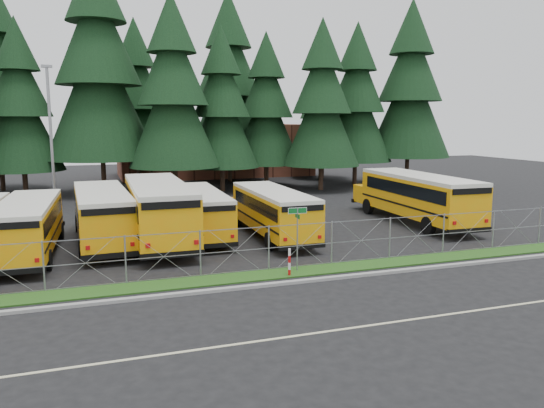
{
  "coord_description": "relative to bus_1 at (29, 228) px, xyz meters",
  "views": [
    {
      "loc": [
        -8.15,
        -22.17,
        6.47
      ],
      "look_at": [
        0.87,
        4.0,
        2.09
      ],
      "focal_mm": 35.0,
      "sensor_mm": 36.0,
      "label": 1
    }
  ],
  "objects": [
    {
      "name": "ground",
      "position": [
        11.06,
        -5.18,
        -1.36
      ],
      "size": [
        120.0,
        120.0,
        0.0
      ],
      "primitive_type": "plane",
      "color": "black",
      "rests_on": "ground"
    },
    {
      "name": "curb",
      "position": [
        11.06,
        -8.28,
        -1.3
      ],
      "size": [
        50.0,
        0.25,
        0.12
      ],
      "primitive_type": "cube",
      "color": "gray",
      "rests_on": "ground"
    },
    {
      "name": "grass_verge",
      "position": [
        11.06,
        -6.88,
        -1.33
      ],
      "size": [
        50.0,
        1.4,
        0.06
      ],
      "primitive_type": "cube",
      "color": "#1A4012",
      "rests_on": "ground"
    },
    {
      "name": "road_lane_line",
      "position": [
        11.06,
        -13.18,
        -1.35
      ],
      "size": [
        50.0,
        0.12,
        0.01
      ],
      "primitive_type": "cube",
      "color": "beige",
      "rests_on": "ground"
    },
    {
      "name": "chainlink_fence",
      "position": [
        11.06,
        -6.18,
        -0.36
      ],
      "size": [
        44.0,
        0.1,
        2.0
      ],
      "primitive_type": null,
      "color": "gray",
      "rests_on": "ground"
    },
    {
      "name": "brick_building",
      "position": [
        17.06,
        34.82,
        1.64
      ],
      "size": [
        22.0,
        10.0,
        6.0
      ],
      "primitive_type": "cube",
      "color": "brown",
      "rests_on": "ground"
    },
    {
      "name": "bus_1",
      "position": [
        0.0,
        0.0,
        0.0
      ],
      "size": [
        2.83,
        10.46,
        2.72
      ],
      "primitive_type": null,
      "rotation": [
        0.0,
        0.0,
        -0.04
      ],
      "color": "orange",
      "rests_on": "ground"
    },
    {
      "name": "bus_2",
      "position": [
        3.38,
        1.59,
        0.09
      ],
      "size": [
        3.05,
        11.15,
        2.9
      ],
      "primitive_type": null,
      "rotation": [
        0.0,
        0.0,
        0.04
      ],
      "color": "orange",
      "rests_on": "ground"
    },
    {
      "name": "bus_3",
      "position": [
        6.23,
        1.19,
        0.26
      ],
      "size": [
        3.05,
        12.36,
        3.23
      ],
      "primitive_type": null,
      "rotation": [
        0.0,
        0.0,
        -0.01
      ],
      "color": "orange",
      "rests_on": "ground"
    },
    {
      "name": "bus_4",
      "position": [
        8.59,
        1.7,
        -0.05
      ],
      "size": [
        2.69,
        10.06,
        2.62
      ],
      "primitive_type": null,
      "rotation": [
        0.0,
        0.0,
        -0.03
      ],
      "color": "orange",
      "rests_on": "ground"
    },
    {
      "name": "bus_5",
      "position": [
        12.36,
        0.2,
        -0.01
      ],
      "size": [
        2.51,
        10.29,
        2.69
      ],
      "primitive_type": null,
      "rotation": [
        0.0,
        0.0,
        -0.01
      ],
      "color": "orange",
      "rests_on": "ground"
    },
    {
      "name": "bus_east",
      "position": [
        22.29,
        1.09,
        0.2
      ],
      "size": [
        3.17,
        11.98,
        3.12
      ],
      "primitive_type": null,
      "rotation": [
        0.0,
        0.0,
        -0.03
      ],
      "color": "orange",
      "rests_on": "ground"
    },
    {
      "name": "street_sign",
      "position": [
        11.16,
        -6.75,
        0.67
      ],
      "size": [
        0.84,
        0.55,
        2.81
      ],
      "color": "gray",
      "rests_on": "ground"
    },
    {
      "name": "striped_bollard",
      "position": [
        10.58,
        -7.32,
        -0.76
      ],
      "size": [
        0.11,
        0.11,
        1.2
      ],
      "primitive_type": "cylinder",
      "color": "#B20C0C",
      "rests_on": "ground"
    },
    {
      "name": "light_standard",
      "position": [
        0.51,
        11.98,
        4.14
      ],
      "size": [
        0.7,
        0.35,
        10.14
      ],
      "color": "gray",
      "rests_on": "ground"
    },
    {
      "name": "conifer_2",
      "position": [
        -2.4,
        22.29,
        6.15
      ],
      "size": [
        6.79,
        6.79,
        15.02
      ],
      "primitive_type": null,
      "color": "black",
      "rests_on": "ground"
    },
    {
      "name": "conifer_3",
      "position": [
        4.04,
        21.82,
        9.11
      ],
      "size": [
        9.47,
        9.47,
        20.95
      ],
      "primitive_type": null,
      "color": "black",
      "rests_on": "ground"
    },
    {
      "name": "conifer_4",
      "position": [
        9.85,
        18.4,
        7.18
      ],
      "size": [
        7.73,
        7.73,
        17.08
      ],
      "primitive_type": null,
      "color": "black",
      "rests_on": "ground"
    },
    {
      "name": "conifer_5",
      "position": [
        14.47,
        20.23,
        6.12
      ],
      "size": [
        6.76,
        6.76,
        14.96
      ],
      "primitive_type": null,
      "color": "black",
      "rests_on": "ground"
    },
    {
      "name": "conifer_6",
      "position": [
        19.4,
        22.19,
        6.1
      ],
      "size": [
        6.74,
        6.74,
        14.91
      ],
      "primitive_type": null,
      "color": "black",
      "rests_on": "ground"
    },
    {
      "name": "conifer_7",
      "position": [
        23.37,
        17.93,
        6.48
      ],
      "size": [
        7.09,
        7.09,
        15.68
      ],
      "primitive_type": null,
      "color": "black",
      "rests_on": "ground"
    },
    {
      "name": "conifer_8",
      "position": [
        28.49,
        20.89,
        6.69
      ],
      "size": [
        7.28,
        7.28,
        16.1
      ],
      "primitive_type": null,
      "color": "black",
      "rests_on": "ground"
    },
    {
      "name": "conifer_9",
      "position": [
        34.28,
        20.31,
        7.93
      ],
      "size": [
        8.4,
        8.4,
        18.58
      ],
      "primitive_type": null,
      "color": "black",
      "rests_on": "ground"
    },
    {
      "name": "conifer_11",
      "position": [
        7.77,
        29.55,
        7.04
      ],
      "size": [
        7.59,
        7.59,
        16.79
      ],
      "primitive_type": null,
      "color": "black",
      "rests_on": "ground"
    },
    {
      "name": "conifer_12",
      "position": [
        17.12,
        27.71,
        8.51
      ],
      "size": [
        8.93,
        8.93,
        19.74
      ],
      "primitive_type": null,
      "color": "black",
      "rests_on": "ground"
    },
    {
      "name": "conifer_13",
      "position": [
        27.72,
        27.23,
        5.99
      ],
      "size": [
        6.65,
        6.65,
        14.71
      ],
      "primitive_type": null,
      "color": "black",
      "rests_on": "ground"
    }
  ]
}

